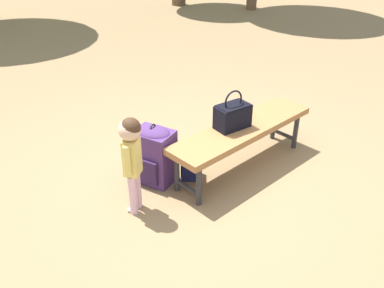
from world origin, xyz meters
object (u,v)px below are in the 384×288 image
park_bench (242,132)px  backpack_large (154,153)px  child_standing (132,152)px  backpack_small (189,163)px  handbag (233,115)px

park_bench → backpack_large: backpack_large is taller
child_standing → backpack_small: 0.78m
backpack_large → child_standing: bearing=45.4°
park_bench → handbag: (0.10, -0.03, 0.18)m
handbag → backpack_small: size_ratio=1.18×
child_standing → park_bench: bearing=-173.5°
park_bench → handbag: bearing=-17.6°
handbag → backpack_small: (0.42, -0.06, -0.42)m
handbag → park_bench: bearing=162.4°
backpack_large → backpack_small: 0.35m
handbag → backpack_small: handbag is taller
handbag → backpack_large: bearing=-12.6°
handbag → backpack_large: size_ratio=0.63×
handbag → backpack_large: 0.79m
park_bench → backpack_small: bearing=-10.0°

